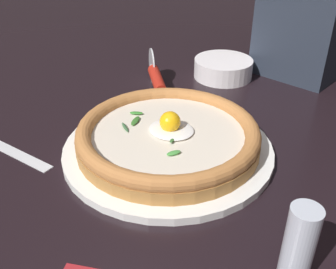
# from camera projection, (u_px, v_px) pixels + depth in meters

# --- Properties ---
(ground_plane) EXTENTS (2.40, 2.40, 0.03)m
(ground_plane) POSITION_uv_depth(u_px,v_px,m) (147.00, 150.00, 0.65)
(ground_plane) COLOR black
(ground_plane) RESTS_ON ground
(pizza_plate) EXTENTS (0.32, 0.32, 0.01)m
(pizza_plate) POSITION_uv_depth(u_px,v_px,m) (168.00, 149.00, 0.61)
(pizza_plate) COLOR white
(pizza_plate) RESTS_ON ground
(pizza) EXTENTS (0.28, 0.28, 0.06)m
(pizza) POSITION_uv_depth(u_px,v_px,m) (168.00, 135.00, 0.60)
(pizza) COLOR #AF773B
(pizza) RESTS_ON pizza_plate
(side_bowl) EXTENTS (0.12, 0.12, 0.04)m
(side_bowl) POSITION_uv_depth(u_px,v_px,m) (223.00, 68.00, 0.85)
(side_bowl) COLOR white
(side_bowl) RESTS_ON ground
(pizza_cutter) EXTENTS (0.11, 0.13, 0.07)m
(pizza_cutter) POSITION_uv_depth(u_px,v_px,m) (156.00, 76.00, 0.78)
(pizza_cutter) COLOR silver
(pizza_cutter) RESTS_ON ground
(pepper_shaker) EXTENTS (0.03, 0.03, 0.09)m
(pepper_shaker) POSITION_uv_depth(u_px,v_px,m) (299.00, 245.00, 0.39)
(pepper_shaker) COLOR silver
(pepper_shaker) RESTS_ON ground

